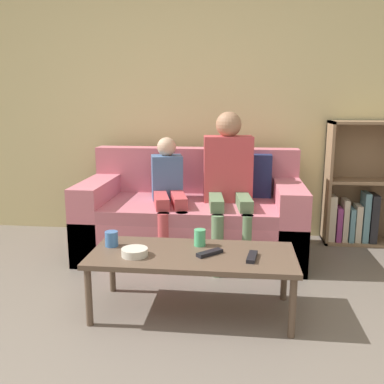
{
  "coord_description": "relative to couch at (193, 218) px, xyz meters",
  "views": [
    {
      "loc": [
        0.44,
        -1.46,
        1.27
      ],
      "look_at": [
        0.12,
        1.43,
        0.64
      ],
      "focal_mm": 40.0,
      "sensor_mm": 36.0,
      "label": 1
    }
  ],
  "objects": [
    {
      "name": "wall_back",
      "position": [
        -0.07,
        0.6,
        1.01
      ],
      "size": [
        12.0,
        0.06,
        2.6
      ],
      "color": "beige",
      "rests_on": "ground_plane"
    },
    {
      "name": "couch",
      "position": [
        0.0,
        0.0,
        0.0
      ],
      "size": [
        1.78,
        0.89,
        0.85
      ],
      "color": "#D1707F",
      "rests_on": "ground_plane"
    },
    {
      "name": "bookshelf",
      "position": [
        1.45,
        0.44,
        0.14
      ],
      "size": [
        0.68,
        0.28,
        1.09
      ],
      "color": "#8E7051",
      "rests_on": "ground_plane"
    },
    {
      "name": "coffee_table",
      "position": [
        0.11,
        -1.04,
        0.05
      ],
      "size": [
        1.21,
        0.53,
        0.38
      ],
      "color": "brown",
      "rests_on": "ground_plane"
    },
    {
      "name": "person_adult",
      "position": [
        0.29,
        -0.08,
        0.39
      ],
      "size": [
        0.41,
        0.65,
        1.18
      ],
      "rotation": [
        0.0,
        0.0,
        0.11
      ],
      "color": "#66845B",
      "rests_on": "ground_plane"
    },
    {
      "name": "person_child",
      "position": [
        -0.18,
        -0.13,
        0.26
      ],
      "size": [
        0.38,
        0.65,
        0.97
      ],
      "rotation": [
        0.0,
        0.0,
        0.25
      ],
      "color": "#C6474C",
      "rests_on": "ground_plane"
    },
    {
      "name": "cup_near",
      "position": [
        0.14,
        -0.91,
        0.14
      ],
      "size": [
        0.07,
        0.07,
        0.1
      ],
      "color": "#4CB77A",
      "rests_on": "coffee_table"
    },
    {
      "name": "cup_far",
      "position": [
        -0.4,
        -0.98,
        0.13
      ],
      "size": [
        0.08,
        0.08,
        0.09
      ],
      "color": "#3D70B2",
      "rests_on": "coffee_table"
    },
    {
      "name": "tv_remote_0",
      "position": [
        0.22,
        -1.06,
        0.09
      ],
      "size": [
        0.16,
        0.15,
        0.02
      ],
      "rotation": [
        0.0,
        0.0,
        -0.81
      ],
      "color": "black",
      "rests_on": "coffee_table"
    },
    {
      "name": "tv_remote_1",
      "position": [
        0.46,
        -1.1,
        0.09
      ],
      "size": [
        0.07,
        0.18,
        0.02
      ],
      "rotation": [
        0.0,
        0.0,
        -0.14
      ],
      "color": "black",
      "rests_on": "coffee_table"
    },
    {
      "name": "snack_bowl",
      "position": [
        -0.22,
        -1.13,
        0.11
      ],
      "size": [
        0.15,
        0.15,
        0.05
      ],
      "color": "beige",
      "rests_on": "coffee_table"
    }
  ]
}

